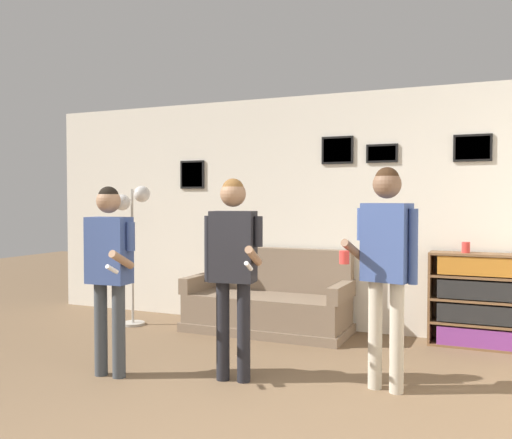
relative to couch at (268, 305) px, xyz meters
name	(u,v)px	position (x,y,z in m)	size (l,w,h in m)	color
wall_back	(346,212)	(0.78, 0.41, 1.06)	(8.05, 0.08, 2.70)	silver
couch	(268,305)	(0.00, 0.00, 0.00)	(1.86, 0.80, 0.93)	#7A6651
bookshelf	(481,301)	(2.24, 0.19, 0.17)	(1.01, 0.30, 0.95)	brown
floor_lamp	(132,219)	(-1.60, -0.36, 0.96)	(0.47, 0.28, 1.65)	#ADA89E
person_player_foreground_left	(109,261)	(-0.59, -2.07, 0.68)	(0.51, 0.43, 1.61)	#3D4247
person_player_foreground_center	(233,257)	(0.41, -1.76, 0.72)	(0.53, 0.44, 1.67)	black
person_watcher_holding_cup	(386,253)	(1.61, -1.49, 0.78)	(0.56, 0.41, 1.75)	#B7AD99
drinking_cup	(466,247)	(2.09, 0.19, 0.71)	(0.08, 0.08, 0.11)	red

